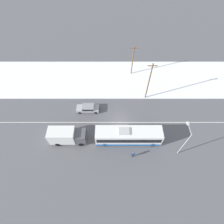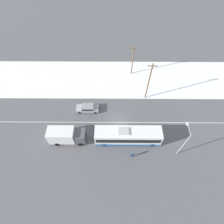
# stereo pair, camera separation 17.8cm
# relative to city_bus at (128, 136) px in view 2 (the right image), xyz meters

# --- Properties ---
(ground_plane) EXTENTS (120.00, 120.00, 0.00)m
(ground_plane) POSITION_rel_city_bus_xyz_m (-1.38, 3.76, -1.64)
(ground_plane) COLOR #56565B
(snow_lot) EXTENTS (80.00, 12.15, 0.12)m
(snow_lot) POSITION_rel_city_bus_xyz_m (-1.38, 15.80, -1.58)
(snow_lot) COLOR white
(snow_lot) RESTS_ON ground_plane
(lane_marking_center) EXTENTS (60.00, 0.12, 0.00)m
(lane_marking_center) POSITION_rel_city_bus_xyz_m (-1.38, 3.76, -1.64)
(lane_marking_center) COLOR silver
(lane_marking_center) RESTS_ON ground_plane
(city_bus) EXTENTS (11.45, 2.57, 3.37)m
(city_bus) POSITION_rel_city_bus_xyz_m (0.00, 0.00, 0.00)
(city_bus) COLOR white
(city_bus) RESTS_ON ground_plane
(box_truck) EXTENTS (6.42, 2.30, 3.26)m
(box_truck) POSITION_rel_city_bus_xyz_m (-10.77, -0.06, 0.13)
(box_truck) COLOR silver
(box_truck) RESTS_ON ground_plane
(sedan_car) EXTENTS (4.48, 1.80, 1.39)m
(sedan_car) POSITION_rel_city_bus_xyz_m (-7.72, 6.67, -0.88)
(sedan_car) COLOR #9E9EA3
(sedan_car) RESTS_ON ground_plane
(pedestrian_at_stop) EXTENTS (0.58, 0.26, 1.61)m
(pedestrian_at_stop) POSITION_rel_city_bus_xyz_m (0.64, -3.13, -0.65)
(pedestrian_at_stop) COLOR #23232D
(pedestrian_at_stop) RESTS_ON ground_plane
(streetlamp) EXTENTS (0.36, 2.34, 6.80)m
(streetlamp) POSITION_rel_city_bus_xyz_m (8.51, -2.04, 2.67)
(streetlamp) COLOR #9EA3A8
(streetlamp) RESTS_ON ground_plane
(utility_pole_roadside) EXTENTS (1.80, 0.24, 9.14)m
(utility_pole_roadside) POSITION_rel_city_bus_xyz_m (4.27, 10.06, 3.12)
(utility_pole_roadside) COLOR brown
(utility_pole_roadside) RESTS_ON ground_plane
(utility_pole_snowlot) EXTENTS (1.80, 0.24, 7.48)m
(utility_pole_snowlot) POSITION_rel_city_bus_xyz_m (1.71, 17.59, 2.28)
(utility_pole_snowlot) COLOR brown
(utility_pole_snowlot) RESTS_ON ground_plane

